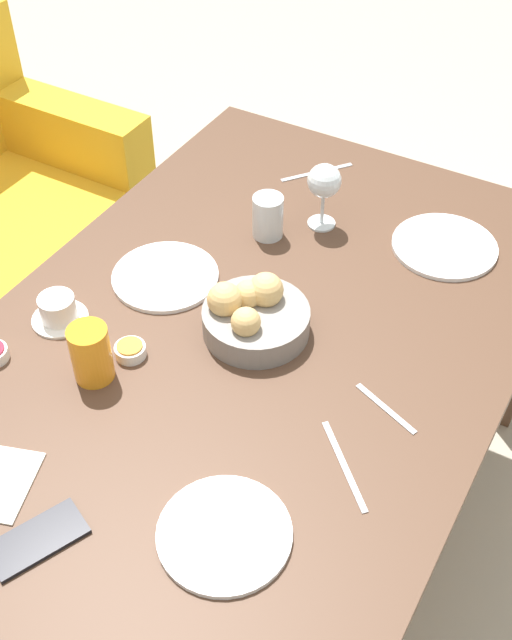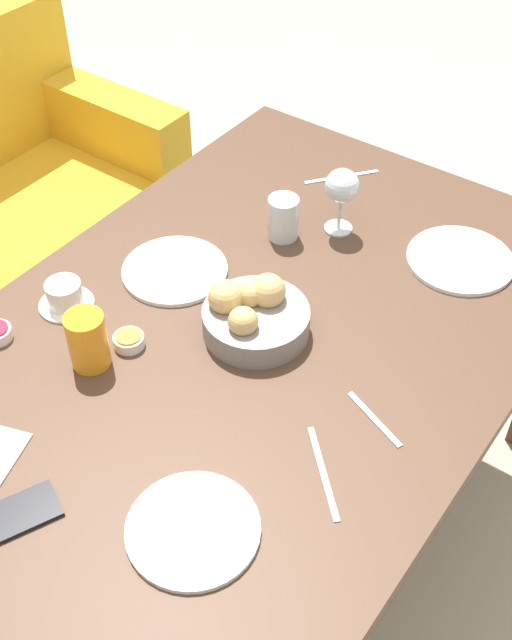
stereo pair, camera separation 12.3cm
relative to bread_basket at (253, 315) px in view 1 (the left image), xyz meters
The scene contains 15 objects.
ground_plane 0.76m from the bread_basket, 20.46° to the left, with size 10.00×10.00×0.00m, color #A89E89.
dining_table 0.12m from the bread_basket, 20.46° to the left, with size 1.46×0.99×0.72m.
bread_basket is the anchor object (origin of this frame).
plate_near_left 0.46m from the bread_basket, 155.64° to the right, with size 0.21×0.21×0.01m.
plate_near_right 0.50m from the bread_basket, 28.78° to the right, with size 0.23×0.23×0.01m.
plate_far_center 0.25m from the bread_basket, 79.94° to the left, with size 0.23×0.23×0.01m.
juice_glass 0.32m from the bread_basket, 142.06° to the left, with size 0.07×0.07×0.12m.
water_tumbler 0.31m from the bread_basket, 23.86° to the left, with size 0.07×0.07×0.10m.
wine_glass 0.38m from the bread_basket, ahead, with size 0.08×0.08×0.16m.
coffee_cup 0.39m from the bread_basket, 115.63° to the left, with size 0.11×0.11×0.06m.
jam_bowl_honey 0.25m from the bread_basket, 136.26° to the left, with size 0.06×0.06×0.03m.
fork_silver 0.58m from the bread_basket, 14.04° to the left, with size 0.16×0.13×0.00m.
knife_silver 0.36m from the bread_basket, 124.97° to the right, with size 0.14×0.15×0.00m.
spoon_coffee 0.32m from the bread_basket, 100.53° to the right, with size 0.06×0.14×0.00m.
cell_phone 0.58m from the bread_basket, behind, with size 0.17×0.13×0.01m.
Camera 1 is at (-0.98, -0.57, 1.84)m, focal length 45.00 mm.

